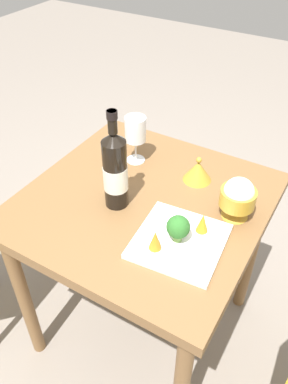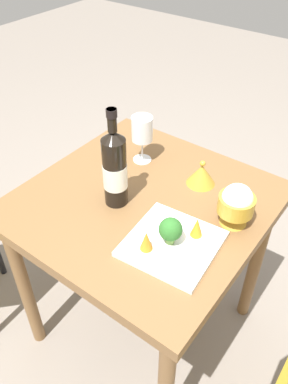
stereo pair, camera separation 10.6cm
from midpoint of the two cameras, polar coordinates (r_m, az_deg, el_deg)
The scene contains 10 objects.
ground_plane at distance 1.87m, azimuth 1.71°, elevation -18.39°, with size 8.00×8.00×0.00m, color gray.
dining_table at distance 1.38m, azimuth 2.22°, elevation -4.35°, with size 0.77×0.77×0.74m.
wine_bottle at distance 1.21m, azimuth -1.74°, elevation 3.33°, with size 0.08×0.08×0.34m.
wine_glass at distance 1.41m, azimuth 1.91°, elevation 8.85°, with size 0.08×0.08×0.18m.
rice_bowl at distance 1.22m, azimuth 15.60°, elevation -1.78°, with size 0.11×0.11×0.14m.
rice_bowl_lid at distance 1.37m, azimuth 10.49°, elevation 2.45°, with size 0.10×0.10×0.09m.
serving_plate at distance 1.16m, azimuth 6.72°, elevation -7.50°, with size 0.27×0.27×0.02m.
broccoli_floret at distance 1.11m, azimuth 6.59°, elevation -5.54°, with size 0.07×0.07×0.09m.
carrot_garnish_left at distance 1.16m, azimuth 10.25°, elevation -5.08°, with size 0.04×0.04×0.06m.
carrot_garnish_right at distance 1.11m, azimuth 3.11°, elevation -7.10°, with size 0.04×0.04×0.06m.
Camera 2 is at (0.79, 0.59, 1.59)m, focal length 37.02 mm.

